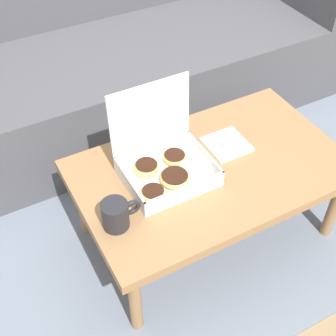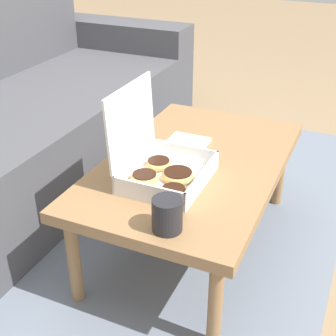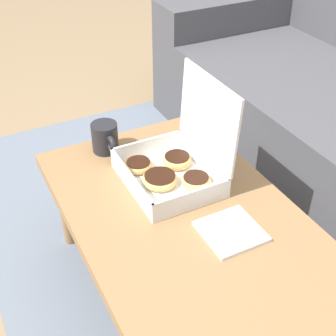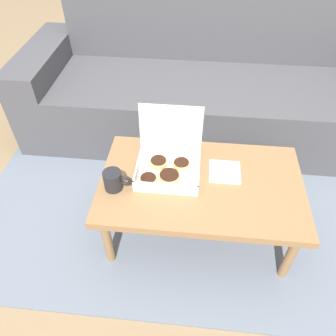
{
  "view_description": "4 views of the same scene",
  "coord_description": "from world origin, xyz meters",
  "px_view_note": "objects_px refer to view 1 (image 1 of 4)",
  "views": [
    {
      "loc": [
        -0.73,
        -1.15,
        1.59
      ],
      "look_at": [
        -0.17,
        -0.11,
        0.44
      ],
      "focal_mm": 50.0,
      "sensor_mm": 36.0,
      "label": 1
    },
    {
      "loc": [
        -1.41,
        -0.67,
        1.19
      ],
      "look_at": [
        -0.17,
        -0.11,
        0.44
      ],
      "focal_mm": 50.0,
      "sensor_mm": 36.0,
      "label": 2
    },
    {
      "loc": [
        0.86,
        -0.63,
        1.27
      ],
      "look_at": [
        -0.17,
        -0.11,
        0.44
      ],
      "focal_mm": 50.0,
      "sensor_mm": 36.0,
      "label": 3
    },
    {
      "loc": [
        -0.05,
        -1.25,
        1.56
      ],
      "look_at": [
        -0.17,
        -0.11,
        0.44
      ],
      "focal_mm": 35.0,
      "sensor_mm": 36.0,
      "label": 4
    }
  ],
  "objects_px": {
    "pastry_box": "(162,163)",
    "coffee_mug": "(116,214)",
    "couch": "(109,61)",
    "coffee_table": "(211,174)"
  },
  "relations": [
    {
      "from": "pastry_box",
      "to": "coffee_mug",
      "type": "distance_m",
      "value": 0.28
    },
    {
      "from": "coffee_mug",
      "to": "couch",
      "type": "bearing_deg",
      "value": 68.66
    },
    {
      "from": "pastry_box",
      "to": "coffee_mug",
      "type": "height_order",
      "value": "pastry_box"
    },
    {
      "from": "couch",
      "to": "coffee_table",
      "type": "distance_m",
      "value": 0.98
    },
    {
      "from": "couch",
      "to": "coffee_mug",
      "type": "height_order",
      "value": "couch"
    },
    {
      "from": "coffee_table",
      "to": "pastry_box",
      "type": "relative_size",
      "value": 3.12
    },
    {
      "from": "coffee_table",
      "to": "couch",
      "type": "bearing_deg",
      "value": 90.0
    },
    {
      "from": "pastry_box",
      "to": "coffee_mug",
      "type": "relative_size",
      "value": 2.39
    },
    {
      "from": "couch",
      "to": "pastry_box",
      "type": "distance_m",
      "value": 0.95
    },
    {
      "from": "coffee_table",
      "to": "pastry_box",
      "type": "distance_m",
      "value": 0.21
    }
  ]
}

